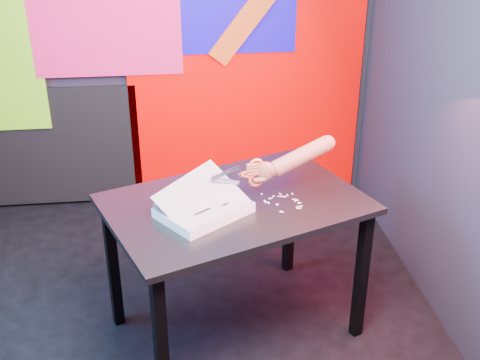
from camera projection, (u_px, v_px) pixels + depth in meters
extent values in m
cube|color=black|center=(156.00, 333.00, 3.11)|extent=(3.00, 3.00, 0.01)
cube|color=#211F2C|center=(145.00, 11.00, 3.84)|extent=(3.00, 0.01, 2.70)
cube|color=#211F2C|center=(105.00, 304.00, 1.17)|extent=(3.00, 0.01, 2.70)
cube|color=#211F2C|center=(477.00, 68.00, 2.66)|extent=(0.01, 3.00, 2.70)
cube|color=#F00000|center=(246.00, 85.00, 4.11)|extent=(1.60, 0.02, 1.60)
cube|color=#F3195F|center=(105.00, 14.00, 3.77)|extent=(0.95, 0.02, 0.80)
cube|color=black|center=(44.00, 148.00, 4.14)|extent=(1.30, 0.02, 0.85)
cube|color=black|center=(161.00, 345.00, 2.50)|extent=(0.06, 0.06, 0.72)
cube|color=black|center=(113.00, 265.00, 3.02)|extent=(0.06, 0.06, 0.72)
cube|color=black|center=(361.00, 275.00, 2.95)|extent=(0.06, 0.06, 0.72)
cube|color=black|center=(289.00, 216.00, 3.47)|extent=(0.06, 0.06, 0.72)
cube|color=#252525|center=(235.00, 204.00, 2.82)|extent=(1.37, 1.16, 0.03)
cube|color=silver|center=(204.00, 210.00, 2.69)|extent=(0.47, 0.44, 0.04)
cube|color=silver|center=(204.00, 205.00, 2.68)|extent=(0.46, 0.44, 0.00)
cube|color=silver|center=(204.00, 205.00, 2.68)|extent=(0.46, 0.42, 0.11)
cube|color=silver|center=(201.00, 198.00, 2.68)|extent=(0.45, 0.40, 0.20)
cylinder|color=black|center=(192.00, 229.00, 2.50)|extent=(0.01, 0.01, 0.00)
cylinder|color=black|center=(197.00, 227.00, 2.51)|extent=(0.01, 0.01, 0.00)
cylinder|color=black|center=(203.00, 224.00, 2.53)|extent=(0.01, 0.01, 0.00)
cylinder|color=black|center=(209.00, 222.00, 2.55)|extent=(0.01, 0.01, 0.00)
cylinder|color=black|center=(214.00, 219.00, 2.57)|extent=(0.01, 0.01, 0.00)
cylinder|color=black|center=(220.00, 217.00, 2.59)|extent=(0.01, 0.01, 0.00)
cylinder|color=black|center=(225.00, 214.00, 2.61)|extent=(0.01, 0.01, 0.00)
cylinder|color=black|center=(230.00, 212.00, 2.63)|extent=(0.01, 0.01, 0.00)
cylinder|color=black|center=(235.00, 210.00, 2.65)|extent=(0.01, 0.01, 0.00)
cylinder|color=black|center=(241.00, 207.00, 2.66)|extent=(0.01, 0.01, 0.00)
cylinder|color=black|center=(246.00, 205.00, 2.68)|extent=(0.01, 0.01, 0.00)
cylinder|color=black|center=(251.00, 203.00, 2.70)|extent=(0.01, 0.01, 0.00)
cylinder|color=black|center=(156.00, 208.00, 2.66)|extent=(0.01, 0.01, 0.00)
cylinder|color=black|center=(162.00, 205.00, 2.68)|extent=(0.01, 0.01, 0.00)
cylinder|color=black|center=(167.00, 203.00, 2.70)|extent=(0.01, 0.01, 0.00)
cylinder|color=black|center=(173.00, 201.00, 2.72)|extent=(0.01, 0.01, 0.00)
cylinder|color=black|center=(178.00, 199.00, 2.74)|extent=(0.01, 0.01, 0.00)
cylinder|color=black|center=(184.00, 197.00, 2.76)|extent=(0.01, 0.01, 0.00)
cylinder|color=black|center=(189.00, 195.00, 2.77)|extent=(0.01, 0.01, 0.00)
cylinder|color=black|center=(194.00, 192.00, 2.79)|extent=(0.01, 0.01, 0.00)
cylinder|color=black|center=(199.00, 190.00, 2.81)|extent=(0.01, 0.01, 0.00)
cylinder|color=black|center=(204.00, 188.00, 2.83)|extent=(0.01, 0.01, 0.00)
cylinder|color=black|center=(209.00, 186.00, 2.85)|extent=(0.01, 0.01, 0.00)
cylinder|color=black|center=(214.00, 184.00, 2.87)|extent=(0.01, 0.01, 0.00)
cube|color=black|center=(181.00, 208.00, 2.66)|extent=(0.06, 0.05, 0.00)
cube|color=black|center=(203.00, 201.00, 2.71)|extent=(0.05, 0.04, 0.00)
cube|color=black|center=(202.00, 211.00, 2.63)|extent=(0.08, 0.06, 0.00)
cube|color=black|center=(226.00, 204.00, 2.69)|extent=(0.04, 0.03, 0.00)
cube|color=#ABB4CD|center=(225.00, 173.00, 2.74)|extent=(0.14, 0.03, 0.06)
cube|color=#ABB4CD|center=(225.00, 181.00, 2.75)|extent=(0.14, 0.03, 0.06)
cylinder|color=#ABB4CD|center=(239.00, 175.00, 2.76)|extent=(0.02, 0.02, 0.01)
cube|color=#FF4822|center=(245.00, 176.00, 2.77)|extent=(0.05, 0.02, 0.02)
cube|color=#FF4822|center=(245.00, 173.00, 2.77)|extent=(0.05, 0.02, 0.02)
torus|color=#FF4822|center=(256.00, 166.00, 2.77)|extent=(0.08, 0.03, 0.07)
torus|color=#FF4822|center=(256.00, 179.00, 2.80)|extent=(0.08, 0.03, 0.07)
ellipsoid|color=brown|center=(266.00, 171.00, 2.80)|extent=(0.09, 0.05, 0.10)
cylinder|color=brown|center=(256.00, 173.00, 2.79)|extent=(0.07, 0.03, 0.02)
cylinder|color=brown|center=(256.00, 170.00, 2.78)|extent=(0.07, 0.03, 0.02)
cylinder|color=brown|center=(256.00, 167.00, 2.77)|extent=(0.06, 0.03, 0.02)
cylinder|color=brown|center=(256.00, 164.00, 2.77)|extent=(0.06, 0.03, 0.02)
cylinder|color=brown|center=(260.00, 180.00, 2.79)|extent=(0.06, 0.03, 0.03)
cylinder|color=brown|center=(275.00, 169.00, 2.81)|extent=(0.07, 0.07, 0.06)
cylinder|color=brown|center=(301.00, 156.00, 2.82)|extent=(0.30, 0.13, 0.17)
sphere|color=brown|center=(328.00, 143.00, 2.84)|extent=(0.07, 0.07, 0.07)
cube|color=silver|center=(285.00, 197.00, 2.85)|extent=(0.02, 0.00, 0.00)
cube|color=silver|center=(295.00, 200.00, 2.82)|extent=(0.03, 0.02, 0.00)
cube|color=silver|center=(262.00, 194.00, 2.88)|extent=(0.01, 0.01, 0.00)
cube|color=silver|center=(280.00, 196.00, 2.86)|extent=(0.03, 0.01, 0.00)
cube|color=silver|center=(300.00, 206.00, 2.77)|extent=(0.03, 0.01, 0.00)
cube|color=silver|center=(268.00, 203.00, 2.80)|extent=(0.01, 0.02, 0.00)
cube|color=silver|center=(292.00, 194.00, 2.88)|extent=(0.01, 0.01, 0.00)
cube|color=silver|center=(270.00, 198.00, 2.84)|extent=(0.02, 0.01, 0.00)
cube|color=silver|center=(299.00, 208.00, 2.75)|extent=(0.02, 0.01, 0.00)
cube|color=silver|center=(298.00, 207.00, 2.76)|extent=(0.02, 0.01, 0.00)
cube|color=silver|center=(299.00, 203.00, 2.80)|extent=(0.02, 0.01, 0.00)
cube|color=silver|center=(287.00, 195.00, 2.87)|extent=(0.01, 0.02, 0.00)
cube|color=silver|center=(280.00, 194.00, 2.88)|extent=(0.01, 0.02, 0.00)
cube|color=silver|center=(277.00, 204.00, 2.78)|extent=(0.01, 0.01, 0.00)
cube|color=silver|center=(296.00, 200.00, 2.82)|extent=(0.01, 0.02, 0.00)
cube|color=silver|center=(274.00, 196.00, 2.86)|extent=(0.01, 0.02, 0.00)
cube|color=silver|center=(282.00, 212.00, 2.72)|extent=(0.02, 0.02, 0.00)
cube|color=silver|center=(265.00, 201.00, 2.81)|extent=(0.01, 0.03, 0.00)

